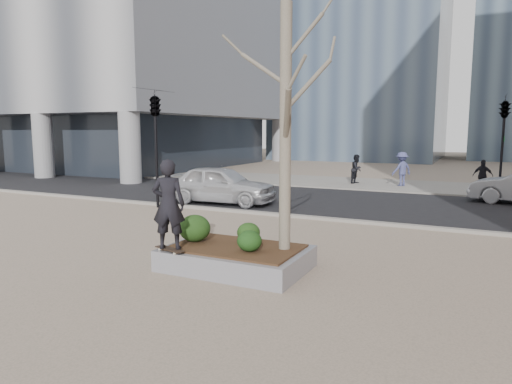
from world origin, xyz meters
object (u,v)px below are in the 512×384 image
at_px(skateboarder, 169,204).
at_px(police_car, 220,184).
at_px(skateboard, 170,250).
at_px(planter, 236,258).

height_order(skateboarder, police_car, skateboarder).
bearing_deg(skateboard, police_car, 131.13).
xyz_separation_m(planter, skateboarder, (-1.10, -0.88, 1.23)).
xyz_separation_m(planter, skateboard, (-1.10, -0.88, 0.26)).
bearing_deg(police_car, planter, -151.66).
height_order(skateboard, skateboarder, skateboarder).
xyz_separation_m(skateboarder, police_car, (-3.68, 8.36, -0.67)).
xyz_separation_m(planter, police_car, (-4.78, 7.48, 0.57)).
bearing_deg(police_car, skateboarder, -160.48).
bearing_deg(skateboarder, skateboard, -125.32).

